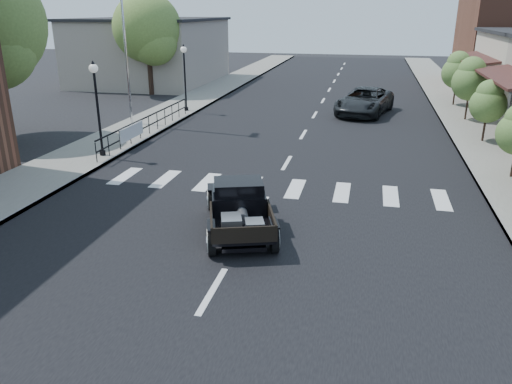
# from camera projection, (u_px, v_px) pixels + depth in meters

# --- Properties ---
(ground) EXTENTS (120.00, 120.00, 0.00)m
(ground) POSITION_uv_depth(u_px,v_px,m) (245.00, 235.00, 13.75)
(ground) COLOR black
(ground) RESTS_ON ground
(road) EXTENTS (14.00, 80.00, 0.02)m
(road) POSITION_uv_depth(u_px,v_px,m) (311.00, 122.00, 27.48)
(road) COLOR black
(road) RESTS_ON ground
(road_markings) EXTENTS (12.00, 60.00, 0.06)m
(road_markings) POSITION_uv_depth(u_px,v_px,m) (297.00, 145.00, 22.91)
(road_markings) COLOR silver
(road_markings) RESTS_ON ground
(sidewalk_left) EXTENTS (3.00, 80.00, 0.15)m
(sidewalk_left) POSITION_uv_depth(u_px,v_px,m) (166.00, 114.00, 29.22)
(sidewalk_left) COLOR gray
(sidewalk_left) RESTS_ON ground
(sidewalk_right) EXTENTS (3.00, 80.00, 0.15)m
(sidewalk_right) POSITION_uv_depth(u_px,v_px,m) (475.00, 129.00, 25.70)
(sidewalk_right) COLOR gray
(sidewalk_right) RESTS_ON ground
(low_building_left) EXTENTS (10.00, 12.00, 5.00)m
(low_building_left) POSITION_uv_depth(u_px,v_px,m) (151.00, 52.00, 41.64)
(low_building_left) COLOR #A39689
(low_building_left) RESTS_ON ground
(railing) EXTENTS (0.08, 10.00, 1.00)m
(railing) POSITION_uv_depth(u_px,v_px,m) (149.00, 123.00, 24.20)
(railing) COLOR black
(railing) RESTS_ON sidewalk_left
(banner) EXTENTS (0.04, 2.20, 0.60)m
(banner) POSITION_uv_depth(u_px,v_px,m) (132.00, 137.00, 22.42)
(banner) COLOR silver
(banner) RESTS_ON sidewalk_left
(lamp_post_b) EXTENTS (0.36, 0.36, 3.83)m
(lamp_post_b) POSITION_uv_depth(u_px,v_px,m) (98.00, 109.00, 20.11)
(lamp_post_b) COLOR black
(lamp_post_b) RESTS_ON sidewalk_left
(lamp_post_c) EXTENTS (0.36, 0.36, 3.83)m
(lamp_post_c) POSITION_uv_depth(u_px,v_px,m) (185.00, 78.00, 29.27)
(lamp_post_c) COLOR black
(lamp_post_c) RESTS_ON sidewalk_left
(flagpole) EXTENTS (0.12, 0.12, 11.02)m
(flagpole) POSITION_uv_depth(u_px,v_px,m) (123.00, 14.00, 24.70)
(flagpole) COLOR silver
(flagpole) RESTS_ON sidewalk_left
(big_tree_far) EXTENTS (4.79, 4.79, 7.03)m
(big_tree_far) POSITION_uv_depth(u_px,v_px,m) (148.00, 44.00, 35.28)
(big_tree_far) COLOR #597632
(big_tree_far) RESTS_ON ground
(small_tree_c) EXTENTS (1.61, 1.61, 2.68)m
(small_tree_c) POSITION_uv_depth(u_px,v_px,m) (487.00, 112.00, 22.56)
(small_tree_c) COLOR #4B6D32
(small_tree_c) RESTS_ON sidewalk_right
(small_tree_d) EXTENTS (1.95, 1.95, 3.24)m
(small_tree_d) POSITION_uv_depth(u_px,v_px,m) (469.00, 90.00, 26.95)
(small_tree_d) COLOR #4B6D32
(small_tree_d) RESTS_ON sidewalk_right
(small_tree_e) EXTENTS (1.91, 1.91, 3.19)m
(small_tree_e) POSITION_uv_depth(u_px,v_px,m) (456.00, 79.00, 31.22)
(small_tree_e) COLOR #4B6D32
(small_tree_e) RESTS_ON sidewalk_right
(hotrod_pickup) EXTENTS (3.15, 4.55, 1.44)m
(hotrod_pickup) POSITION_uv_depth(u_px,v_px,m) (239.00, 206.00, 13.83)
(hotrod_pickup) COLOR black
(hotrod_pickup) RESTS_ON ground
(second_car) EXTENTS (3.71, 5.91, 1.52)m
(second_car) POSITION_uv_depth(u_px,v_px,m) (365.00, 101.00, 29.36)
(second_car) COLOR black
(second_car) RESTS_ON ground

